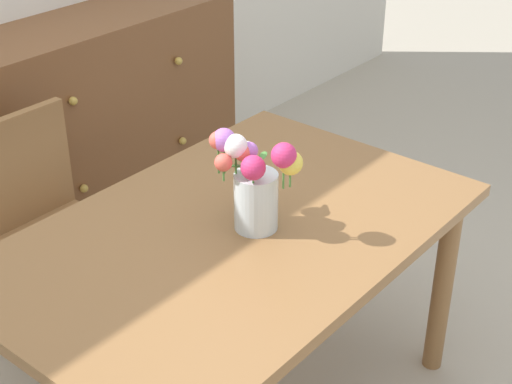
% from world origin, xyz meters
% --- Properties ---
extents(dining_table, '(1.48, 0.96, 0.76)m').
position_xyz_m(dining_table, '(0.00, 0.00, 0.66)').
color(dining_table, olive).
rests_on(dining_table, ground_plane).
extents(chair_far, '(0.42, 0.42, 0.90)m').
position_xyz_m(chair_far, '(-0.10, 0.82, 0.52)').
color(chair_far, olive).
rests_on(chair_far, ground_plane).
extents(dresser, '(1.40, 0.47, 1.00)m').
position_xyz_m(dresser, '(0.59, 1.33, 0.50)').
color(dresser, brown).
rests_on(dresser, ground_plane).
extents(flower_vase, '(0.23, 0.27, 0.31)m').
position_xyz_m(flower_vase, '(0.05, -0.05, 0.92)').
color(flower_vase, silver).
rests_on(flower_vase, dining_table).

